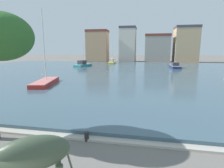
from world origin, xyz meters
TOP-DOWN VIEW (x-y plane):
  - harbor_water at (0.00, 34.39)m, footprint 85.01×54.34m
  - quay_edge_coping at (0.00, 6.97)m, footprint 85.01×0.50m
  - giraffe_statue at (-0.13, 1.66)m, footprint 2.37×1.76m
  - sailboat_teal at (-13.66, 43.92)m, footprint 3.52×6.56m
  - sailboat_navy at (9.05, 44.13)m, footprint 2.09×7.29m
  - sailboat_red at (-10.19, 19.69)m, footprint 3.29×7.39m
  - sailboat_yellow at (-8.14, 54.84)m, footprint 1.91×6.86m
  - mooring_bollard at (-0.52, 6.82)m, footprint 0.24×0.24m
  - townhouse_narrow_midrow at (-15.34, 64.34)m, footprint 7.74×5.48m
  - townhouse_end_terrace at (-4.51, 66.96)m, footprint 5.79×7.79m
  - townhouse_tall_gabled at (6.06, 66.98)m, footprint 8.74×7.67m
  - townhouse_wide_warehouse at (15.69, 67.07)m, footprint 7.86×7.84m

SIDE VIEW (x-z plane):
  - quay_edge_coping at x=0.00m, z-range 0.00..0.12m
  - harbor_water at x=0.00m, z-range 0.00..0.32m
  - mooring_bollard at x=-0.52m, z-range 0.00..0.50m
  - sailboat_red at x=-10.19m, z-range -4.30..5.22m
  - sailboat_navy at x=9.05m, z-range -2.65..3.79m
  - sailboat_yellow at x=-8.14m, z-range -2.70..3.87m
  - sailboat_teal at x=-13.66m, z-range -2.85..4.05m
  - giraffe_statue at x=-0.13m, z-range 0.05..4.62m
  - townhouse_tall_gabled at x=6.06m, z-range 0.01..9.86m
  - townhouse_narrow_midrow at x=-15.34m, z-range 0.01..11.48m
  - townhouse_wide_warehouse at x=15.69m, z-range 0.02..12.44m
  - townhouse_end_terrace at x=-4.51m, z-range 0.02..12.59m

